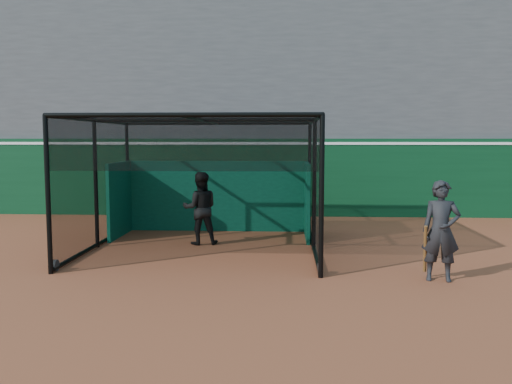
{
  "coord_description": "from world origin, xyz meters",
  "views": [
    {
      "loc": [
        0.84,
        -9.06,
        2.48
      ],
      "look_at": [
        0.23,
        2.0,
        1.4
      ],
      "focal_mm": 38.0,
      "sensor_mm": 36.0,
      "label": 1
    }
  ],
  "objects": [
    {
      "name": "ground",
      "position": [
        0.0,
        0.0,
        0.0
      ],
      "size": [
        120.0,
        120.0,
        0.0
      ],
      "primitive_type": "plane",
      "color": "brown",
      "rests_on": "ground"
    },
    {
      "name": "outfield_wall",
      "position": [
        0.0,
        8.5,
        1.29
      ],
      "size": [
        50.0,
        0.5,
        2.5
      ],
      "color": "#0A371B",
      "rests_on": "ground"
    },
    {
      "name": "grandstand",
      "position": [
        0.0,
        12.27,
        4.48
      ],
      "size": [
        50.0,
        7.85,
        8.95
      ],
      "color": "#4C4C4F",
      "rests_on": "ground"
    },
    {
      "name": "batting_cage",
      "position": [
        -1.01,
        3.05,
        1.45
      ],
      "size": [
        5.06,
        5.09,
        2.91
      ],
      "color": "black",
      "rests_on": "ground"
    },
    {
      "name": "batter",
      "position": [
        -1.18,
        3.52,
        0.86
      ],
      "size": [
        0.94,
        0.8,
        1.72
      ],
      "primitive_type": "imported",
      "rotation": [
        0.0,
        0.0,
        3.34
      ],
      "color": "black",
      "rests_on": "ground"
    },
    {
      "name": "on_deck_player",
      "position": [
        3.55,
        0.45,
        0.88
      ],
      "size": [
        0.71,
        0.53,
        1.77
      ],
      "color": "black",
      "rests_on": "ground"
    }
  ]
}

